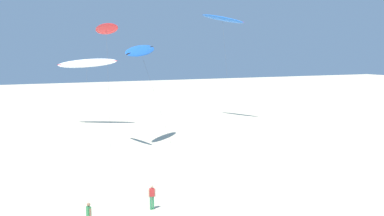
{
  "coord_description": "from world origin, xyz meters",
  "views": [
    {
      "loc": [
        -9.22,
        -4.16,
        10.51
      ],
      "look_at": [
        1.07,
        17.24,
        7.6
      ],
      "focal_mm": 44.46,
      "sensor_mm": 36.0,
      "label": 1
    }
  ],
  "objects_px": {
    "flying_kite_2": "(222,19)",
    "flying_kite_4": "(106,29)",
    "flying_kite_0": "(87,63)",
    "flying_kite_5": "(140,51)",
    "person_mid_field": "(152,196)",
    "person_near_right": "(89,216)"
  },
  "relations": [
    {
      "from": "flying_kite_2",
      "to": "flying_kite_4",
      "type": "distance_m",
      "value": 25.84
    },
    {
      "from": "flying_kite_2",
      "to": "flying_kite_4",
      "type": "height_order",
      "value": "flying_kite_2"
    },
    {
      "from": "flying_kite_2",
      "to": "flying_kite_4",
      "type": "xyz_separation_m",
      "value": [
        -21.48,
        -14.17,
        -2.44
      ]
    },
    {
      "from": "flying_kite_2",
      "to": "flying_kite_4",
      "type": "bearing_deg",
      "value": -146.59
    },
    {
      "from": "flying_kite_0",
      "to": "flying_kite_5",
      "type": "xyz_separation_m",
      "value": [
        2.36,
        -15.22,
        1.73
      ]
    },
    {
      "from": "flying_kite_4",
      "to": "person_mid_field",
      "type": "height_order",
      "value": "flying_kite_4"
    },
    {
      "from": "flying_kite_0",
      "to": "person_mid_field",
      "type": "height_order",
      "value": "flying_kite_0"
    },
    {
      "from": "flying_kite_4",
      "to": "person_near_right",
      "type": "height_order",
      "value": "flying_kite_4"
    },
    {
      "from": "flying_kite_5",
      "to": "person_near_right",
      "type": "height_order",
      "value": "flying_kite_5"
    },
    {
      "from": "person_near_right",
      "to": "flying_kite_2",
      "type": "bearing_deg",
      "value": 51.1
    },
    {
      "from": "flying_kite_0",
      "to": "flying_kite_2",
      "type": "distance_m",
      "value": 20.73
    },
    {
      "from": "person_mid_field",
      "to": "flying_kite_4",
      "type": "bearing_deg",
      "value": 82.48
    },
    {
      "from": "flying_kite_0",
      "to": "flying_kite_4",
      "type": "bearing_deg",
      "value": -96.56
    },
    {
      "from": "flying_kite_0",
      "to": "person_near_right",
      "type": "distance_m",
      "value": 40.46
    },
    {
      "from": "flying_kite_0",
      "to": "flying_kite_4",
      "type": "height_order",
      "value": "flying_kite_4"
    },
    {
      "from": "flying_kite_4",
      "to": "person_mid_field",
      "type": "xyz_separation_m",
      "value": [
        -2.55,
        -19.35,
        -11.71
      ]
    },
    {
      "from": "person_near_right",
      "to": "person_mid_field",
      "type": "relative_size",
      "value": 1.04
    },
    {
      "from": "flying_kite_5",
      "to": "flying_kite_2",
      "type": "bearing_deg",
      "value": 35.44
    },
    {
      "from": "flying_kite_2",
      "to": "person_mid_field",
      "type": "relative_size",
      "value": 9.63
    },
    {
      "from": "flying_kite_5",
      "to": "person_mid_field",
      "type": "relative_size",
      "value": 6.79
    },
    {
      "from": "person_near_right",
      "to": "flying_kite_5",
      "type": "bearing_deg",
      "value": 63.66
    },
    {
      "from": "flying_kite_2",
      "to": "person_mid_field",
      "type": "distance_m",
      "value": 43.6
    }
  ]
}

